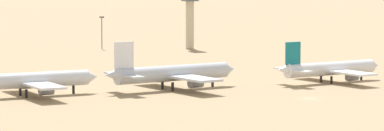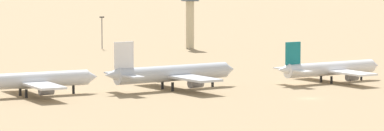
{
  "view_description": "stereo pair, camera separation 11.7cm",
  "coord_description": "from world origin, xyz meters",
  "px_view_note": "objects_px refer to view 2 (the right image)",
  "views": [
    {
      "loc": [
        -142.99,
        -244.19,
        35.96
      ],
      "look_at": [
        -17.19,
        34.71,
        6.0
      ],
      "focal_mm": 104.73,
      "sensor_mm": 36.0,
      "label": 1
    },
    {
      "loc": [
        -142.88,
        -244.24,
        35.96
      ],
      "look_at": [
        -17.19,
        34.71,
        6.0
      ],
      "focal_mm": 104.73,
      "sensor_mm": 36.0,
      "label": 2
    }
  ],
  "objects_px": {
    "parked_jet_white_3": "(171,73)",
    "control_tower": "(190,12)",
    "parked_jet_red_2": "(27,80)",
    "light_pole_west": "(102,30)",
    "parked_jet_teal_4": "(329,69)"
  },
  "relations": [
    {
      "from": "parked_jet_white_3",
      "to": "parked_jet_teal_4",
      "type": "distance_m",
      "value": 47.92
    },
    {
      "from": "parked_jet_teal_4",
      "to": "control_tower",
      "type": "height_order",
      "value": "control_tower"
    },
    {
      "from": "parked_jet_white_3",
      "to": "parked_jet_red_2",
      "type": "bearing_deg",
      "value": 168.24
    },
    {
      "from": "parked_jet_white_3",
      "to": "control_tower",
      "type": "height_order",
      "value": "control_tower"
    },
    {
      "from": "light_pole_west",
      "to": "parked_jet_teal_4",
      "type": "bearing_deg",
      "value": -81.9
    },
    {
      "from": "parked_jet_white_3",
      "to": "control_tower",
      "type": "bearing_deg",
      "value": 54.62
    },
    {
      "from": "parked_jet_white_3",
      "to": "light_pole_west",
      "type": "height_order",
      "value": "parked_jet_white_3"
    },
    {
      "from": "parked_jet_red_2",
      "to": "light_pole_west",
      "type": "xyz_separation_m",
      "value": [
        67.73,
        132.63,
        3.27
      ]
    },
    {
      "from": "parked_jet_white_3",
      "to": "light_pole_west",
      "type": "distance_m",
      "value": 137.47
    },
    {
      "from": "parked_jet_red_2",
      "to": "control_tower",
      "type": "height_order",
      "value": "control_tower"
    },
    {
      "from": "light_pole_west",
      "to": "parked_jet_red_2",
      "type": "bearing_deg",
      "value": -117.05
    },
    {
      "from": "parked_jet_red_2",
      "to": "control_tower",
      "type": "xyz_separation_m",
      "value": [
        99.03,
        118.7,
        10.19
      ]
    },
    {
      "from": "parked_jet_white_3",
      "to": "control_tower",
      "type": "relative_size",
      "value": 1.73
    },
    {
      "from": "parked_jet_red_2",
      "to": "light_pole_west",
      "type": "bearing_deg",
      "value": 59.94
    },
    {
      "from": "parked_jet_white_3",
      "to": "control_tower",
      "type": "distance_m",
      "value": 134.85
    }
  ]
}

